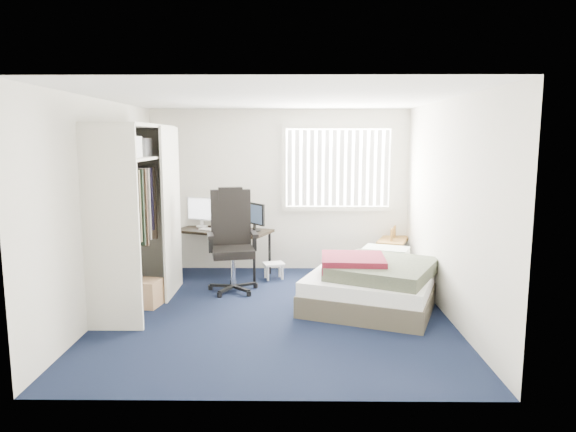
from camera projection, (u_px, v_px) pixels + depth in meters
The scene contains 10 objects.
ground at pixel (275, 312), 6.12m from camera, with size 4.20×4.20×0.00m, color black.
room_shell at pixel (275, 186), 5.89m from camera, with size 4.20×4.20×4.20m.
window_assembly at pixel (338, 168), 7.89m from camera, with size 1.72×0.09×1.32m.
closet at pixel (138, 197), 6.20m from camera, with size 0.64×1.84×2.22m.
desk at pixel (225, 227), 7.75m from camera, with size 1.54×1.12×1.15m.
office_chair at pixel (232, 251), 6.98m from camera, with size 0.77×0.77×1.39m.
footstool at pixel (274, 267), 7.55m from camera, with size 0.35×0.31×0.24m.
nightstand at pixel (393, 243), 7.86m from camera, with size 0.63×0.86×0.72m.
bed at pixel (375, 281), 6.44m from camera, with size 2.06×2.34×0.64m.
pine_box at pixel (142, 293), 6.33m from camera, with size 0.44×0.33×0.33m, color tan.
Camera 1 is at (0.22, -5.88, 2.05)m, focal length 32.00 mm.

